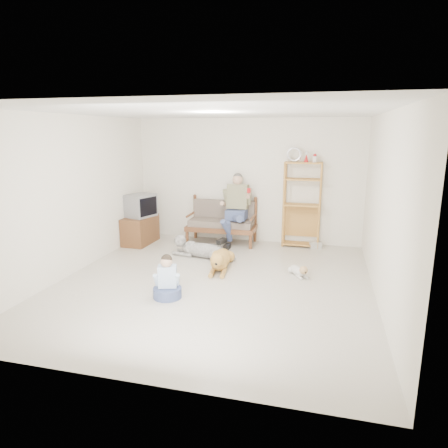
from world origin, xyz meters
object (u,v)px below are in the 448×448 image
(loveseat, at_px, (222,221))
(golden_retriever, at_px, (220,260))
(tv_stand, at_px, (140,230))
(etagere, at_px, (302,204))

(loveseat, distance_m, golden_retriever, 1.79)
(loveseat, bearing_deg, tv_stand, -164.26)
(tv_stand, bearing_deg, etagere, 13.09)
(etagere, distance_m, golden_retriever, 2.38)
(etagere, distance_m, tv_stand, 3.56)
(loveseat, height_order, etagere, etagere)
(etagere, xyz_separation_m, tv_stand, (-3.44, -0.65, -0.63))
(golden_retriever, bearing_deg, loveseat, 96.14)
(tv_stand, distance_m, golden_retriever, 2.46)
(loveseat, distance_m, etagere, 1.76)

